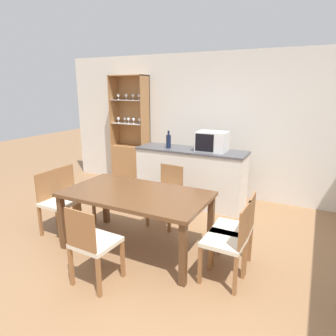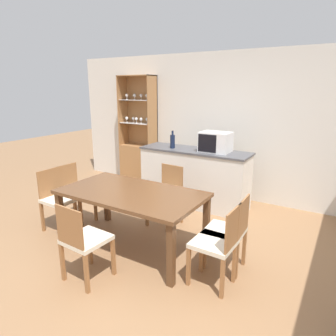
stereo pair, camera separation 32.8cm
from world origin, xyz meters
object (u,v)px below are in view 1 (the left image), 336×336
at_px(dining_table, 136,199).
at_px(dining_chair_head_far, 166,194).
at_px(dining_chair_head_near, 93,244).
at_px(microwave, 212,141).
at_px(wine_bottle, 169,141).
at_px(dining_chair_side_right_far, 236,230).
at_px(dining_chair_side_left_far, 72,195).
at_px(dining_chair_side_right_near, 228,241).
at_px(dining_chair_side_left_near, 57,202).
at_px(display_cabinet, 131,154).

distance_m(dining_table, dining_chair_head_far, 0.82).
bearing_deg(dining_chair_head_near, microwave, 84.59).
xyz_separation_m(dining_chair_head_near, wine_bottle, (-0.37, 2.41, 0.62)).
xyz_separation_m(dining_table, dining_chair_side_right_far, (1.19, 0.15, -0.21)).
xyz_separation_m(dining_chair_side_left_far, dining_chair_side_right_far, (2.37, -0.00, 0.00)).
bearing_deg(wine_bottle, dining_chair_side_right_far, -43.26).
distance_m(dining_chair_side_left_far, dining_chair_side_right_far, 2.37).
bearing_deg(wine_bottle, dining_chair_side_right_near, -48.42).
xyz_separation_m(microwave, wine_bottle, (-0.73, -0.10, -0.04)).
bearing_deg(dining_chair_side_right_near, wine_bottle, 43.25).
bearing_deg(wine_bottle, dining_chair_side_left_near, -114.70).
distance_m(dining_chair_side_left_far, dining_chair_side_right_near, 2.39).
relative_size(display_cabinet, dining_chair_side_right_near, 2.55).
bearing_deg(dining_chair_head_near, dining_chair_side_right_far, 41.10).
height_order(dining_chair_head_far, microwave, microwave).
height_order(dining_table, dining_chair_side_right_far, dining_chair_side_right_far).
relative_size(dining_chair_side_right_near, wine_bottle, 2.89).
xyz_separation_m(dining_chair_side_right_near, wine_bottle, (-1.56, 1.76, 0.62)).
bearing_deg(display_cabinet, dining_chair_side_right_near, -40.77).
bearing_deg(wine_bottle, dining_chair_head_far, -65.19).
distance_m(dining_chair_side_right_far, dining_chair_side_right_near, 0.29).
height_order(display_cabinet, dining_chair_side_left_far, display_cabinet).
xyz_separation_m(dining_chair_head_far, dining_chair_side_right_far, (1.18, -0.65, 0.00)).
bearing_deg(dining_chair_head_far, microwave, -107.01).
bearing_deg(microwave, display_cabinet, 165.43).
relative_size(dining_chair_side_right_far, dining_chair_head_near, 1.00).
bearing_deg(dining_chair_side_right_near, dining_chair_side_left_near, 91.62).
bearing_deg(display_cabinet, dining_chair_head_near, -62.83).
height_order(microwave, wine_bottle, microwave).
xyz_separation_m(dining_chair_side_left_near, dining_chair_side_right_far, (2.37, 0.29, 0.00)).
distance_m(dining_chair_head_far, microwave, 1.19).
relative_size(display_cabinet, microwave, 4.61).
xyz_separation_m(dining_chair_head_far, dining_chair_side_right_near, (1.18, -0.94, 0.00)).
relative_size(dining_chair_head_far, wine_bottle, 2.89).
height_order(display_cabinet, dining_chair_head_near, display_cabinet).
bearing_deg(dining_table, dining_chair_side_left_far, 172.97).
bearing_deg(dining_chair_side_right_far, microwave, 26.09).
bearing_deg(dining_chair_head_near, dining_chair_head_far, 92.57).
height_order(dining_chair_side_left_far, dining_chair_side_right_far, same).
distance_m(dining_chair_head_near, wine_bottle, 2.52).
relative_size(dining_chair_side_left_near, dining_chair_head_near, 1.00).
xyz_separation_m(dining_chair_side_left_far, dining_chair_head_far, (1.19, 0.65, 0.00)).
distance_m(dining_table, wine_bottle, 1.71).
bearing_deg(dining_chair_side_right_far, dining_chair_head_near, 126.58).
height_order(dining_chair_side_left_far, dining_chair_side_right_near, same).
height_order(dining_chair_head_far, dining_chair_side_right_near, same).
xyz_separation_m(dining_chair_side_left_near, dining_chair_head_near, (1.18, -0.65, 0.00)).
distance_m(dining_chair_head_far, dining_chair_side_right_near, 1.51).
bearing_deg(dining_chair_side_left_far, dining_chair_side_right_far, 92.80).
bearing_deg(dining_chair_side_left_near, dining_table, 98.09).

